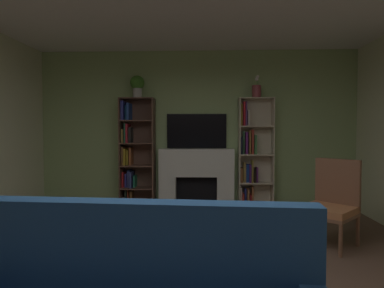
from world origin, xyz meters
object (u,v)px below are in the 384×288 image
at_px(armchair, 331,203).
at_px(coffee_table, 157,266).
at_px(potted_plant, 137,85).
at_px(vase_with_flowers, 257,90).
at_px(bookshelf_left, 134,155).
at_px(tv, 197,131).
at_px(bookshelf_right, 252,157).
at_px(fireplace, 196,177).

distance_m(armchair, coffee_table, 2.55).
xyz_separation_m(potted_plant, vase_with_flowers, (2.06, 0.00, -0.10)).
distance_m(potted_plant, vase_with_flowers, 2.06).
relative_size(bookshelf_left, armchair, 1.87).
height_order(tv, bookshelf_right, bookshelf_right).
height_order(potted_plant, vase_with_flowers, potted_plant).
height_order(fireplace, coffee_table, fireplace).
height_order(bookshelf_left, vase_with_flowers, vase_with_flowers).
relative_size(bookshelf_right, coffee_table, 2.12).
xyz_separation_m(bookshelf_left, vase_with_flowers, (2.13, -0.02, 1.11)).
bearing_deg(vase_with_flowers, bookshelf_left, 179.33).
relative_size(vase_with_flowers, coffee_table, 0.42).
distance_m(bookshelf_left, potted_plant, 1.22).
bearing_deg(bookshelf_right, bookshelf_left, -179.31).
bearing_deg(coffee_table, bookshelf_left, 104.81).
xyz_separation_m(tv, bookshelf_right, (0.96, -0.07, -0.46)).
xyz_separation_m(armchair, coffee_table, (-1.91, -1.69, -0.14)).
bearing_deg(armchair, fireplace, 134.79).
bearing_deg(armchair, bookshelf_right, 113.12).
relative_size(bookshelf_right, potted_plant, 4.99).
relative_size(tv, bookshelf_left, 0.53).
height_order(bookshelf_left, coffee_table, bookshelf_left).
bearing_deg(tv, armchair, -46.71).
distance_m(bookshelf_left, armchair, 3.32).
bearing_deg(coffee_table, vase_with_flowers, 69.96).
bearing_deg(coffee_table, armchair, 41.43).
bearing_deg(vase_with_flowers, coffee_table, -110.04).
height_order(fireplace, bookshelf_right, bookshelf_right).
bearing_deg(potted_plant, tv, 6.66).
distance_m(potted_plant, coffee_table, 3.92).
height_order(bookshelf_right, potted_plant, potted_plant).
bearing_deg(potted_plant, bookshelf_left, 161.30).
relative_size(bookshelf_left, bookshelf_right, 1.00).
relative_size(bookshelf_left, coffee_table, 2.12).
relative_size(tv, vase_with_flowers, 2.72).
relative_size(bookshelf_left, vase_with_flowers, 5.09).
distance_m(bookshelf_right, armchair, 1.94).
bearing_deg(tv, vase_with_flowers, -6.64).
relative_size(potted_plant, armchair, 0.38).
bearing_deg(armchair, vase_with_flowers, 111.82).
bearing_deg(bookshelf_left, armchair, -31.43).
relative_size(tv, bookshelf_right, 0.53).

